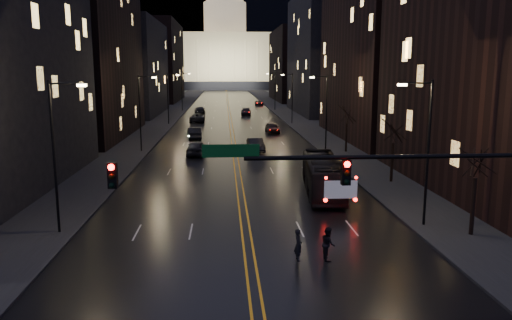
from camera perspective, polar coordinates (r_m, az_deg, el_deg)
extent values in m
plane|color=black|center=(21.16, 0.09, -16.56)|extent=(900.00, 900.00, 0.00)
cube|color=black|center=(149.16, -3.25, 6.56)|extent=(20.00, 320.00, 0.02)
cube|color=black|center=(149.69, -8.65, 6.50)|extent=(8.00, 320.00, 0.16)
cube|color=black|center=(149.93, 2.15, 6.61)|extent=(8.00, 320.00, 0.16)
cube|color=orange|center=(149.16, -3.25, 6.56)|extent=(0.62, 320.00, 0.01)
cube|color=black|center=(75.61, -19.37, 13.05)|extent=(12.00, 30.00, 28.00)
cube|color=black|center=(112.59, -14.04, 10.17)|extent=(12.00, 34.00, 20.00)
cube|color=black|center=(160.09, -11.00, 10.93)|extent=(12.00, 40.00, 24.00)
cube|color=black|center=(44.84, 26.71, 12.32)|extent=(12.00, 26.00, 24.00)
cube|color=black|center=(113.11, 7.80, 11.90)|extent=(12.00, 34.00, 26.00)
cube|color=black|center=(160.41, 4.34, 10.73)|extent=(12.00, 40.00, 22.00)
cube|color=black|center=(268.96, -3.49, 8.61)|extent=(90.00, 50.00, 4.00)
cube|color=#DDC780|center=(268.93, -3.52, 11.59)|extent=(80.00, 36.00, 24.00)
cylinder|color=beige|center=(270.15, -3.57, 15.84)|extent=(22.00, 22.00, 16.00)
cylinder|color=black|center=(20.30, 15.78, 0.37)|extent=(12.00, 0.18, 0.18)
cube|color=black|center=(19.72, -16.08, -1.70)|extent=(0.35, 0.30, 1.00)
cube|color=black|center=(19.84, 10.23, -1.39)|extent=(0.35, 0.30, 1.00)
sphere|color=#FF0705|center=(19.48, -16.24, -0.80)|extent=(0.24, 0.24, 0.24)
sphere|color=#FF0705|center=(19.60, 10.39, -0.50)|extent=(0.24, 0.24, 0.24)
cube|color=#053F14|center=(19.09, -2.90, 1.05)|extent=(2.20, 0.06, 0.50)
cylinder|color=black|center=(31.75, 19.05, 0.53)|extent=(0.16, 0.16, 9.00)
cylinder|color=black|center=(31.01, 17.96, 8.37)|extent=(1.80, 0.10, 0.10)
cube|color=#EED08F|center=(30.70, 16.37, 8.26)|extent=(0.50, 0.25, 0.15)
cylinder|color=black|center=(30.87, -22.06, 0.08)|extent=(0.16, 0.16, 9.00)
cylinder|color=black|center=(30.18, -20.98, 8.16)|extent=(1.80, 0.10, 0.10)
cube|color=#EED08F|center=(29.94, -19.30, 8.06)|extent=(0.50, 0.25, 0.15)
cylinder|color=black|center=(60.32, 8.05, 5.34)|extent=(0.16, 0.16, 9.00)
cylinder|color=black|center=(59.94, 7.30, 9.45)|extent=(1.80, 0.10, 0.10)
cube|color=#EED08F|center=(59.78, 6.44, 9.37)|extent=(0.50, 0.25, 0.15)
cylinder|color=black|center=(59.86, -13.12, 5.14)|extent=(0.16, 0.16, 9.00)
cylinder|color=black|center=(59.51, -12.43, 9.29)|extent=(1.80, 0.10, 0.10)
cube|color=#EED08F|center=(59.39, -11.56, 9.22)|extent=(0.50, 0.25, 0.15)
cylinder|color=black|center=(89.83, 4.16, 6.99)|extent=(0.16, 0.16, 9.00)
cylinder|color=black|center=(89.57, 3.62, 9.74)|extent=(1.80, 0.10, 0.10)
cube|color=#EED08F|center=(89.47, 3.04, 9.68)|extent=(0.50, 0.25, 0.15)
cylinder|color=black|center=(89.52, -10.03, 6.85)|extent=(0.16, 0.16, 9.00)
cylinder|color=black|center=(89.29, -9.54, 9.62)|extent=(1.80, 0.10, 0.10)
cube|color=#EED08F|center=(89.21, -8.95, 9.57)|extent=(0.50, 0.25, 0.15)
cylinder|color=black|center=(119.59, 2.19, 7.81)|extent=(0.16, 0.16, 9.00)
cylinder|color=black|center=(119.39, 1.77, 9.88)|extent=(1.80, 0.10, 0.10)
cube|color=#EED08F|center=(119.31, 1.33, 9.83)|extent=(0.50, 0.25, 0.15)
cylinder|color=black|center=(119.35, -8.47, 7.71)|extent=(0.16, 0.16, 9.00)
cylinder|color=black|center=(119.18, -8.09, 9.78)|extent=(1.80, 0.10, 0.10)
cube|color=#EED08F|center=(119.12, -7.65, 9.74)|extent=(0.50, 0.25, 0.15)
cylinder|color=black|center=(31.38, 23.54, -5.01)|extent=(0.24, 0.24, 3.50)
cylinder|color=black|center=(43.96, 15.27, -0.34)|extent=(0.24, 0.24, 3.50)
cylinder|color=black|center=(59.12, 10.28, 2.50)|extent=(0.24, 0.24, 3.50)
imported|color=black|center=(39.10, 7.64, -1.75)|extent=(3.52, 10.84, 2.97)
imported|color=black|center=(57.10, -6.84, 1.39)|extent=(2.26, 5.03, 1.68)
imported|color=black|center=(70.57, -7.09, 3.06)|extent=(2.38, 5.20, 1.65)
imported|color=black|center=(93.53, -6.74, 4.81)|extent=(2.83, 5.94, 1.64)
imported|color=black|center=(111.34, -6.44, 5.67)|extent=(2.65, 5.70, 1.61)
imported|color=black|center=(59.18, -0.04, 1.73)|extent=(2.04, 4.92, 1.58)
imported|color=black|center=(76.70, 1.89, 3.69)|extent=(2.14, 4.81, 1.61)
imported|color=black|center=(107.02, -1.15, 5.52)|extent=(2.35, 5.25, 1.50)
imported|color=black|center=(138.12, 0.34, 6.55)|extent=(2.23, 4.75, 1.31)
imported|color=black|center=(25.66, 4.84, -9.65)|extent=(0.49, 0.66, 1.67)
imported|color=black|center=(25.91, 8.24, -9.45)|extent=(0.47, 0.84, 1.72)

